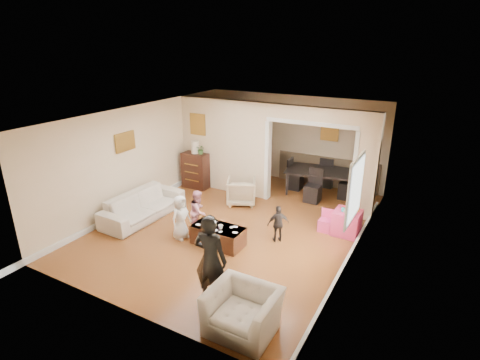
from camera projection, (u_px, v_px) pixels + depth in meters
The scene contains 27 objects.
floor at pixel (236, 224), 8.98m from camera, with size 7.00×7.00×0.00m, color brown.
partition_left at pixel (225, 146), 10.63m from camera, with size 2.75×0.18×2.60m, color beige.
partition_right at pixel (366, 167), 8.87m from camera, with size 0.55×0.18×2.60m, color beige.
partition_header at pixel (312, 114), 9.11m from camera, with size 2.22×0.18×0.35m, color beige.
window_pane at pixel (356, 190), 6.87m from camera, with size 0.03×0.95×1.10m, color white.
framed_art_partition at pixel (198, 124), 10.73m from camera, with size 0.45×0.03×0.55m, color brown.
framed_art_sofa_wall at pixel (125, 142), 9.10m from camera, with size 0.03×0.55×0.40m, color brown.
framed_art_alcove at pixel (330, 130), 10.70m from camera, with size 0.45×0.03×0.55m, color brown.
sofa at pixel (143, 206), 9.20m from camera, with size 2.18×0.85×0.64m, color beige.
armchair_back at pixel (241, 191), 10.02m from camera, with size 0.73×0.75×0.68m, color tan.
armchair_front at pixel (243, 311), 5.61m from camera, with size 1.02×0.89×0.66m, color beige.
dresser at pixel (196, 170), 11.06m from camera, with size 0.76×0.43×1.04m, color black.
table_lamp at pixel (195, 147), 10.82m from camera, with size 0.22×0.22×0.36m, color beige.
potted_plant at pixel (201, 149), 10.74m from camera, with size 0.25×0.22×0.28m, color #466D30.
coffee_table at pixel (218, 236), 8.02m from camera, with size 1.10×0.55×0.41m, color #361B11.
coffee_cup at pixel (221, 227), 7.85m from camera, with size 0.10×0.10×0.09m, color silver.
play_table at pixel (347, 223), 8.45m from camera, with size 0.57×0.57×0.55m, color #ED3E7F.
cereal_box at pixel (355, 205), 8.33m from camera, with size 0.20×0.07×0.30m, color yellow.
cyan_cup at pixel (343, 210), 8.34m from camera, with size 0.08×0.08×0.08m, color #22A9AC.
toy_block at pixel (344, 207), 8.50m from camera, with size 0.08×0.06×0.05m, color red.
play_bowl at pixel (349, 213), 8.22m from camera, with size 0.23×0.23×0.06m, color silver.
dining_table at pixel (320, 182), 10.66m from camera, with size 1.94×1.08×0.68m, color black.
adult_person at pixel (210, 260), 6.08m from camera, with size 0.57×0.38×1.58m, color black.
child_kneel_a at pixel (181, 217), 8.19m from camera, with size 0.49×0.32×0.99m, color silver.
child_kneel_b at pixel (198, 211), 8.49m from camera, with size 0.48×0.37×0.98m, color pink.
child_toddler at pixel (278, 224), 8.09m from camera, with size 0.48×0.20×0.82m, color black.
craft_papers at pixel (220, 227), 7.93m from camera, with size 0.96×0.46×0.00m.
Camera 1 is at (4.00, -6.99, 4.09)m, focal length 28.43 mm.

